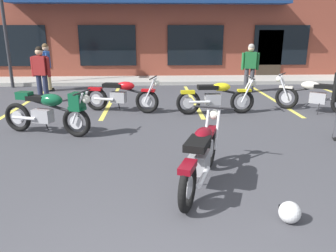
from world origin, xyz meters
TOP-DOWN VIEW (x-y plane):
  - ground_plane at (0.00, 3.87)m, footprint 80.00×80.00m
  - sidewalk_kerb at (0.00, 11.99)m, footprint 22.00×1.80m
  - brick_storefront_building at (0.00, 16.00)m, footprint 18.97×7.24m
  - painted_stall_lines at (0.00, 8.39)m, footprint 12.94×4.80m
  - motorcycle_foreground_classic at (0.69, 2.46)m, footprint 1.05×2.02m
  - motorcycle_red_sportbike at (-2.15, 4.97)m, footprint 2.04×0.97m
  - motorcycle_black_cruiser at (1.68, 6.55)m, footprint 2.11×0.66m
  - motorcycle_silver_naked at (4.34, 6.63)m, footprint 1.83×1.42m
  - motorcycle_green_cafe_racer at (-0.81, 6.89)m, footprint 2.07×0.88m
  - person_in_shorts_foreground at (3.40, 9.54)m, footprint 0.61×0.32m
  - person_by_back_row at (-3.71, 10.11)m, footprint 0.37×0.60m
  - person_near_building at (-3.31, 8.18)m, footprint 0.61×0.33m
  - helmet_on_pavement at (1.60, 1.45)m, footprint 0.26×0.26m

SIDE VIEW (x-z plane):
  - ground_plane at x=0.00m, z-range 0.00..0.00m
  - painted_stall_lines at x=0.00m, z-range 0.00..0.01m
  - sidewalk_kerb at x=0.00m, z-range 0.00..0.14m
  - helmet_on_pavement at x=1.60m, z-range 0.00..0.26m
  - motorcycle_foreground_classic at x=0.69m, z-range -0.03..0.95m
  - motorcycle_black_cruiser at x=1.68m, z-range -0.03..0.95m
  - motorcycle_silver_naked at x=4.34m, z-range -0.03..0.95m
  - motorcycle_green_cafe_racer at x=-0.81m, z-range -0.03..0.95m
  - motorcycle_red_sportbike at x=-2.15m, z-range 0.04..1.02m
  - person_in_shorts_foreground at x=3.40m, z-range 0.11..1.79m
  - person_by_back_row at x=-3.71m, z-range 0.11..1.79m
  - person_near_building at x=-3.31m, z-range 0.11..1.79m
  - brick_storefront_building at x=0.00m, z-range 0.00..4.00m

